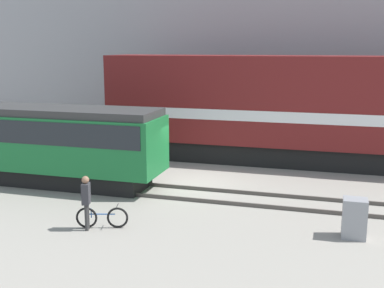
# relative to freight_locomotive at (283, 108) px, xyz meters

# --- Properties ---
(ground_plane) EXTENTS (120.00, 120.00, 0.00)m
(ground_plane) POSITION_rel_freight_locomotive_xyz_m (-3.25, -4.74, -2.71)
(ground_plane) COLOR gray
(track_near) EXTENTS (60.00, 1.50, 0.14)m
(track_near) POSITION_rel_freight_locomotive_xyz_m (-3.25, -6.34, -2.64)
(track_near) COLOR #47423D
(track_near) RESTS_ON ground
(track_far) EXTENTS (60.00, 1.51, 0.14)m
(track_far) POSITION_rel_freight_locomotive_xyz_m (-3.25, -0.00, -2.64)
(track_far) COLOR #47423D
(track_far) RESTS_ON ground
(building_backdrop) EXTENTS (38.73, 6.00, 12.06)m
(building_backdrop) POSITION_rel_freight_locomotive_xyz_m (-3.25, 7.38, 3.32)
(building_backdrop) COLOR #99999E
(building_backdrop) RESTS_ON ground
(freight_locomotive) EXTENTS (17.06, 3.04, 5.78)m
(freight_locomotive) POSITION_rel_freight_locomotive_xyz_m (0.00, 0.00, 0.00)
(freight_locomotive) COLOR black
(freight_locomotive) RESTS_ON ground
(streetcar) EXTENTS (11.00, 2.54, 3.20)m
(streetcar) POSITION_rel_freight_locomotive_xyz_m (-9.54, -6.34, -0.88)
(streetcar) COLOR black
(streetcar) RESTS_ON ground
(bicycle) EXTENTS (1.60, 0.61, 0.74)m
(bicycle) POSITION_rel_freight_locomotive_xyz_m (-4.45, -10.36, -2.37)
(bicycle) COLOR black
(bicycle) RESTS_ON ground
(person) EXTENTS (0.31, 0.41, 1.72)m
(person) POSITION_rel_freight_locomotive_xyz_m (-4.83, -10.62, -1.66)
(person) COLOR #333333
(person) RESTS_ON ground
(signal_box) EXTENTS (0.70, 0.60, 1.20)m
(signal_box) POSITION_rel_freight_locomotive_xyz_m (3.09, -8.96, -2.11)
(signal_box) COLOR gray
(signal_box) RESTS_ON ground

